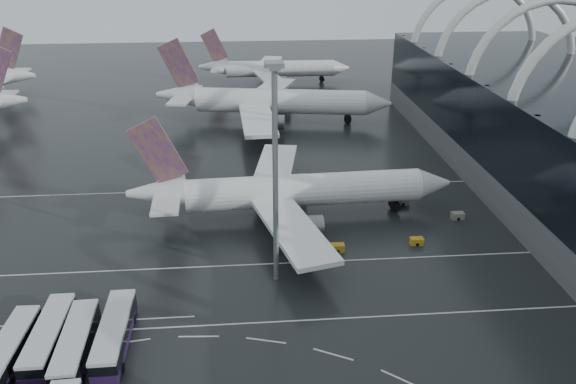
{
  "coord_description": "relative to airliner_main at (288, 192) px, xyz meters",
  "views": [
    {
      "loc": [
        -2.86,
        -60.21,
        44.87
      ],
      "look_at": [
        4.04,
        22.45,
        7.0
      ],
      "focal_mm": 35.0,
      "sensor_mm": 36.0,
      "label": 1
    }
  ],
  "objects": [
    {
      "name": "lane_marking_far",
      "position": [
        -4.45,
        12.59,
        -4.76
      ],
      "size": [
        120.0,
        0.25,
        0.01
      ],
      "primitive_type": "cube",
      "color": "silver",
      "rests_on": "ground"
    },
    {
      "name": "bus_row_near_c",
      "position": [
        -27.52,
        -33.98,
        -2.95
      ],
      "size": [
        3.62,
        13.59,
        3.32
      ],
      "rotation": [
        0.0,
        0.0,
        1.61
      ],
      "color": "#27133C",
      "rests_on": "ground"
    },
    {
      "name": "gse_cart_belly_d",
      "position": [
        29.38,
        -3.32,
        -4.17
      ],
      "size": [
        2.19,
        1.29,
        1.19
      ],
      "primitive_type": "cube",
      "color": "slate",
      "rests_on": "ground"
    },
    {
      "name": "airliner_gate_b",
      "position": [
        -0.5,
        55.86,
        0.61
      ],
      "size": [
        61.84,
        54.96,
        21.5
      ],
      "rotation": [
        0.0,
        0.0,
        -0.16
      ],
      "color": "white",
      "rests_on": "ground"
    },
    {
      "name": "gse_cart_belly_a",
      "position": [
        19.68,
        -11.45,
        -4.2
      ],
      "size": [
        2.08,
        1.23,
        1.13
      ],
      "primitive_type": "cube",
      "color": "#BC8719",
      "rests_on": "ground"
    },
    {
      "name": "bus_row_near_a",
      "position": [
        -34.87,
        -34.16,
        -3.03
      ],
      "size": [
        3.38,
        12.97,
        3.17
      ],
      "rotation": [
        0.0,
        0.0,
        1.54
      ],
      "color": "#27133C",
      "rests_on": "ground"
    },
    {
      "name": "bus_row_near_b",
      "position": [
        -31.02,
        -32.41,
        -2.94
      ],
      "size": [
        3.33,
        13.52,
        3.32
      ],
      "rotation": [
        0.0,
        0.0,
        1.58
      ],
      "color": "#27133C",
      "rests_on": "ground"
    },
    {
      "name": "airliner_main",
      "position": [
        0.0,
        0.0,
        0.0
      ],
      "size": [
        56.19,
        49.31,
        19.05
      ],
      "rotation": [
        0.0,
        0.0,
        0.04
      ],
      "color": "white",
      "rests_on": "ground"
    },
    {
      "name": "floodlight_mast",
      "position": [
        -3.3,
        -19.44,
        14.75
      ],
      "size": [
        2.38,
        2.38,
        31.03
      ],
      "color": "gray",
      "rests_on": "ground"
    },
    {
      "name": "gse_cart_belly_c",
      "position": [
        6.69,
        -12.5,
        -4.17
      ],
      "size": [
        2.2,
        1.3,
        1.2
      ],
      "primitive_type": "cube",
      "color": "#BC8719",
      "rests_on": "ground"
    },
    {
      "name": "ground",
      "position": [
        -4.45,
        -27.41,
        -4.77
      ],
      "size": [
        420.0,
        420.0,
        0.0
      ],
      "primitive_type": "plane",
      "color": "black",
      "rests_on": "ground"
    },
    {
      "name": "airliner_gate_c",
      "position": [
        2.93,
        99.27,
        -0.28
      ],
      "size": [
        50.21,
        46.48,
        17.94
      ],
      "rotation": [
        0.0,
        0.0,
        -0.02
      ],
      "color": "white",
      "rests_on": "ground"
    },
    {
      "name": "bus_bay_line_north",
      "position": [
        -28.45,
        -27.41,
        -4.76
      ],
      "size": [
        28.0,
        0.25,
        0.01
      ],
      "primitive_type": "cube",
      "color": "silver",
      "rests_on": "ground"
    },
    {
      "name": "lane_marking_near",
      "position": [
        -4.45,
        -29.41,
        -4.76
      ],
      "size": [
        120.0,
        0.25,
        0.01
      ],
      "primitive_type": "cube",
      "color": "silver",
      "rests_on": "ground"
    },
    {
      "name": "gse_cart_belly_b",
      "position": [
        21.36,
        3.11,
        -4.17
      ],
      "size": [
        2.19,
        1.29,
        1.19
      ],
      "primitive_type": "cube",
      "color": "slate",
      "rests_on": "ground"
    },
    {
      "name": "bus_row_near_d",
      "position": [
        -23.41,
        -32.5,
        -2.9
      ],
      "size": [
        3.47,
        13.9,
        3.41
      ],
      "rotation": [
        0.0,
        0.0,
        1.58
      ],
      "color": "#27133C",
      "rests_on": "ground"
    },
    {
      "name": "lane_marking_mid",
      "position": [
        -4.45,
        -15.41,
        -4.76
      ],
      "size": [
        120.0,
        0.25,
        0.01
      ],
      "primitive_type": "cube",
      "color": "silver",
      "rests_on": "ground"
    }
  ]
}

